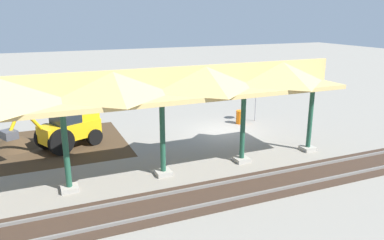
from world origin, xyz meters
name	(u,v)px	position (x,y,z in m)	size (l,w,h in m)	color
ground_plane	(224,131)	(0.00, 0.00, 0.00)	(120.00, 120.00, 0.00)	gray
dirt_work_zone	(43,147)	(10.53, -1.42, 0.00)	(8.88, 7.00, 0.01)	#42301E
platform_canopy	(113,88)	(7.67, 4.75, 4.18)	(21.72, 3.20, 4.90)	#9E998E
rail_tracks	(302,177)	(0.00, 7.48, 0.03)	(60.00, 2.58, 0.15)	slate
stop_sign	(256,95)	(-3.09, -1.31, 1.79)	(0.66, 0.42, 2.47)	gray
backhoe	(67,126)	(9.22, -0.71, 1.27)	(5.08, 3.28, 2.82)	#EAB214
dirt_mound	(15,147)	(11.97, -2.06, 0.00)	(5.54, 5.54, 1.43)	#42301E
traffic_barrel	(240,117)	(-1.83, -1.15, 0.45)	(0.56, 0.56, 0.90)	orange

